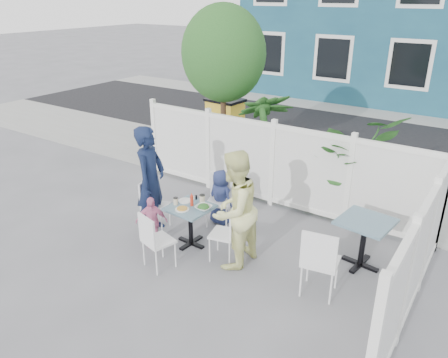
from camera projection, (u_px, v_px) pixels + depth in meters
The scene contains 30 objects.
ground at pixel (190, 261), 6.61m from camera, with size 80.00×80.00×0.00m, color slate.
near_sidewalk at pixel (297, 179), 9.51m from camera, with size 24.00×2.60×0.01m, color gray.
street at pixel (353, 137), 12.34m from camera, with size 24.00×5.00×0.01m, color black.
far_sidewalk at pixel (383, 113), 14.70m from camera, with size 24.00×1.60×0.01m, color gray.
building at pixel (406, 14), 16.37m from camera, with size 11.00×6.00×6.00m.
fence_back at pixel (272, 166), 8.08m from camera, with size 5.86×0.08×1.60m.
fence_right at pixel (416, 262), 5.22m from camera, with size 0.08×3.66×1.60m.
tree at pixel (223, 54), 8.93m from camera, with size 1.80×1.62×3.59m.
utility_cabinet at pixel (225, 131), 10.42m from camera, with size 0.77×0.55×1.42m, color gold.
potted_shrub_a at pixel (266, 141), 8.81m from camera, with size 1.11×1.11×1.99m, color #1F501D.
potted_shrub_b at pixel (348, 162), 7.86m from camera, with size 1.68×1.46×1.87m, color #1F501D.
main_table at pixel (190, 215), 6.87m from camera, with size 0.67×0.67×0.67m.
spare_table at pixel (365, 231), 6.29m from camera, with size 0.80×0.80×0.76m.
chair_left at pixel (151, 201), 7.33m from camera, with size 0.50×0.51×0.89m.
chair_right at pixel (228, 230), 6.48m from camera, with size 0.46×0.47×0.86m.
chair_back at pixel (220, 196), 7.54m from camera, with size 0.51×0.50×0.89m.
chair_near at pixel (154, 237), 6.26m from camera, with size 0.49×0.48×0.89m.
chair_spare at pixel (320, 258), 5.63m from camera, with size 0.53×0.51×1.01m.
man at pixel (151, 181), 7.13m from camera, with size 0.67×0.44×1.84m, color #111B3A.
woman at pixel (234, 210), 6.23m from camera, with size 0.86×0.67×1.78m, color #E2E74E.
boy at pixel (220, 197), 7.54m from camera, with size 0.48×0.31×0.99m, color navy.
toddler at pixel (151, 222), 6.87m from camera, with size 0.50×0.21×0.85m, color pink.
plate_main at pixel (182, 209), 6.71m from camera, with size 0.22×0.22×0.01m, color white.
plate_side at pixel (185, 201), 6.99m from camera, with size 0.22×0.22×0.01m, color white.
salad_bowl at pixel (203, 208), 6.71m from camera, with size 0.24×0.24×0.06m, color white.
coffee_cup_a at pixel (176, 201), 6.86m from camera, with size 0.07×0.07×0.11m, color beige.
coffee_cup_b at pixel (202, 199), 6.91m from camera, with size 0.09×0.09×0.13m, color beige.
ketchup_bottle at pixel (192, 201), 6.81m from camera, with size 0.05×0.05×0.17m, color red.
salt_shaker at pixel (194, 198), 7.03m from camera, with size 0.03×0.03×0.06m, color white.
pepper_shaker at pixel (196, 197), 7.04m from camera, with size 0.03×0.03×0.07m, color black.
Camera 1 is at (3.54, -4.35, 3.75)m, focal length 35.00 mm.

